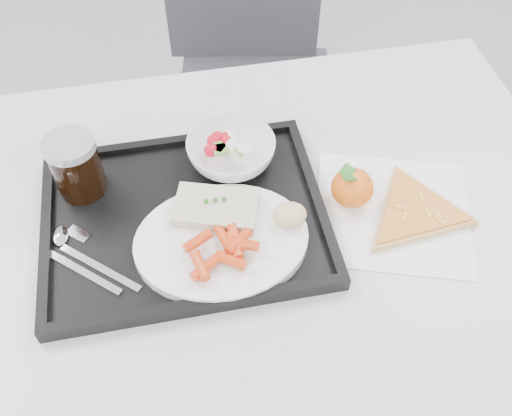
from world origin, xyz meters
name	(u,v)px	position (x,y,z in m)	size (l,w,h in m)	color
table	(231,246)	(0.00, 0.30, 0.68)	(1.20, 0.80, 0.75)	#B1B1B4
chair	(251,57)	(0.17, 1.01, 0.54)	(0.49, 0.49, 0.93)	#333239
tray	(185,218)	(-0.07, 0.32, 0.76)	(0.45, 0.35, 0.03)	black
dinner_plate	(222,241)	(-0.02, 0.25, 0.77)	(0.27, 0.27, 0.02)	white
fish_fillet	(216,208)	(-0.02, 0.30, 0.79)	(0.15, 0.12, 0.03)	beige
bread_roll	(290,215)	(0.09, 0.26, 0.80)	(0.06, 0.06, 0.03)	#DAC583
salad_bowl	(231,151)	(0.02, 0.42, 0.79)	(0.15, 0.15, 0.05)	white
cola_glass	(76,165)	(-0.23, 0.41, 0.82)	(0.08, 0.08, 0.11)	black
cutlery	(79,255)	(-0.24, 0.27, 0.77)	(0.15, 0.15, 0.01)	silver
napkin	(392,212)	(0.27, 0.27, 0.75)	(0.31, 0.31, 0.00)	white
tangerine	(352,187)	(0.21, 0.31, 0.79)	(0.09, 0.09, 0.07)	#FFAA00
pizza_slice	(415,212)	(0.30, 0.26, 0.76)	(0.31, 0.31, 0.02)	#DBB960
carrot_pile	(224,249)	(-0.02, 0.22, 0.80)	(0.12, 0.09, 0.02)	red
salad_contents	(229,144)	(0.02, 0.43, 0.80)	(0.09, 0.07, 0.03)	red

